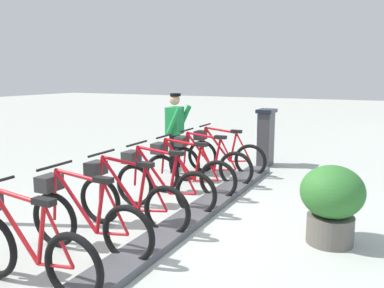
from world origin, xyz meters
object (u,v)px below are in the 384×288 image
object	(u,v)px
bike_docked_1	(206,161)
bike_docked_4	(127,198)
bike_docked_3	(160,183)
payment_kiosk	(266,136)
bike_docked_0	(222,154)
bike_docked_2	(185,171)
bike_docked_5	(84,218)
planter_bush	(332,200)
bike_docked_6	(24,246)
worker_near_rack	(175,130)

from	to	relation	value
bike_docked_1	bike_docked_4	distance (m)	2.50
bike_docked_3	payment_kiosk	bearing A→B (deg)	-98.87
bike_docked_3	bike_docked_4	size ratio (longest dim) A/B	1.00
bike_docked_4	bike_docked_1	bearing A→B (deg)	-90.00
bike_docked_0	bike_docked_4	distance (m)	3.33
bike_docked_2	bike_docked_5	xyz separation A→B (m)	(0.00, 2.50, 0.00)
bike_docked_2	planter_bush	size ratio (longest dim) A/B	1.77
bike_docked_4	bike_docked_2	bearing A→B (deg)	-90.00
bike_docked_2	bike_docked_4	distance (m)	1.67
bike_docked_1	bike_docked_6	bearing A→B (deg)	90.00
bike_docked_4	bike_docked_6	distance (m)	1.67
payment_kiosk	worker_near_rack	world-z (taller)	worker_near_rack
worker_near_rack	planter_bush	distance (m)	4.12
bike_docked_0	planter_bush	size ratio (longest dim) A/B	1.77
payment_kiosk	bike_docked_1	bearing A→B (deg)	74.02
bike_docked_6	planter_bush	bearing A→B (deg)	-136.04
payment_kiosk	bike_docked_4	size ratio (longest dim) A/B	0.74
bike_docked_1	payment_kiosk	bearing A→B (deg)	-105.98
bike_docked_4	bike_docked_5	world-z (taller)	same
bike_docked_1	bike_docked_2	size ratio (longest dim) A/B	1.00
bike_docked_0	bike_docked_4	xyz separation A→B (m)	(0.00, 3.33, 0.00)
bike_docked_5	payment_kiosk	bearing A→B (deg)	-96.12
bike_docked_3	bike_docked_4	distance (m)	0.83
bike_docked_0	bike_docked_4	world-z (taller)	same
bike_docked_1	bike_docked_0	bearing A→B (deg)	-90.00
worker_near_rack	planter_bush	size ratio (longest dim) A/B	1.71
bike_docked_2	planter_bush	world-z (taller)	bike_docked_2
bike_docked_0	bike_docked_1	size ratio (longest dim) A/B	1.00
bike_docked_4	bike_docked_0	bearing A→B (deg)	-90.00
bike_docked_5	worker_near_rack	world-z (taller)	worker_near_rack
bike_docked_2	bike_docked_6	distance (m)	3.33
bike_docked_2	worker_near_rack	xyz separation A→B (m)	(0.93, -1.34, 0.48)
bike_docked_5	planter_bush	size ratio (longest dim) A/B	1.77
planter_bush	bike_docked_2	bearing A→B (deg)	-20.78
bike_docked_1	bike_docked_2	distance (m)	0.83
bike_docked_2	planter_bush	distance (m)	2.66
bike_docked_1	bike_docked_5	size ratio (longest dim) A/B	1.00
bike_docked_0	bike_docked_5	size ratio (longest dim) A/B	1.00
bike_docked_4	bike_docked_6	size ratio (longest dim) A/B	1.00
bike_docked_2	bike_docked_1	bearing A→B (deg)	-90.00
bike_docked_6	worker_near_rack	xyz separation A→B (m)	(0.93, -4.68, 0.48)
bike_docked_3	planter_bush	bearing A→B (deg)	177.51
payment_kiosk	planter_bush	xyz separation A→B (m)	(-1.91, 3.77, -0.12)
bike_docked_5	bike_docked_3	bearing A→B (deg)	-90.00
bike_docked_1	bike_docked_2	bearing A→B (deg)	90.00
worker_near_rack	planter_bush	bearing A→B (deg)	146.18
bike_docked_4	payment_kiosk	bearing A→B (deg)	-97.25
worker_near_rack	planter_bush	xyz separation A→B (m)	(-3.41, 2.28, -0.37)
bike_docked_4	planter_bush	distance (m)	2.59
bike_docked_3	bike_docked_1	bearing A→B (deg)	-90.00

